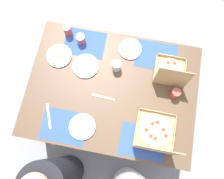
{
  "coord_description": "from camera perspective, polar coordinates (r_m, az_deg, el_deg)",
  "views": [
    {
      "loc": [
        -0.09,
        0.47,
        2.54
      ],
      "look_at": [
        0.0,
        0.0,
        0.75
      ],
      "focal_mm": 35.69,
      "sensor_mm": 36.0,
      "label": 1
    }
  ],
  "objects": [
    {
      "name": "cup_dark",
      "position": [
        1.86,
        15.87,
        -0.96
      ],
      "size": [
        0.07,
        0.07,
        0.1
      ],
      "primitive_type": "cylinder",
      "color": "#BF4742",
      "rests_on": "dining_table"
    },
    {
      "name": "pizza_box_edge_far",
      "position": [
        1.91,
        14.67,
        4.35
      ],
      "size": [
        0.26,
        0.26,
        0.29
      ],
      "color": "tan",
      "rests_on": "dining_table"
    },
    {
      "name": "knife_by_far_left",
      "position": [
        1.87,
        -15.89,
        -6.54
      ],
      "size": [
        0.1,
        0.2,
        0.0
      ],
      "primitive_type": "cube",
      "rotation": [
        0.0,
        0.0,
        5.1
      ],
      "color": "#B7B7BC",
      "rests_on": "dining_table"
    },
    {
      "name": "plate_far_left",
      "position": [
        1.8,
        -7.53,
        -9.41
      ],
      "size": [
        0.21,
        0.21,
        0.03
      ],
      "color": "white",
      "rests_on": "dining_table"
    },
    {
      "name": "ground_plane",
      "position": [
        2.58,
        0.0,
        -4.33
      ],
      "size": [
        6.0,
        6.0,
        0.0
      ],
      "primitive_type": "plane",
      "color": "gray"
    },
    {
      "name": "diner_right_seat",
      "position": [
        2.05,
        -13.92,
        -20.94
      ],
      "size": [
        0.32,
        0.32,
        1.22
      ],
      "color": "black",
      "rests_on": "ground_plane"
    },
    {
      "name": "placemat_near_right",
      "position": [
        2.02,
        -7.0,
        11.74
      ],
      "size": [
        0.36,
        0.26,
        0.0
      ],
      "primitive_type": "cube",
      "color": "#2D4C9E",
      "rests_on": "dining_table"
    },
    {
      "name": "placemat_far_right",
      "position": [
        1.83,
        -12.19,
        -9.17
      ],
      "size": [
        0.36,
        0.26,
        0.0
      ],
      "primitive_type": "cube",
      "color": "#2D4C9E",
      "rests_on": "dining_table"
    },
    {
      "name": "plate_near_right",
      "position": [
        1.99,
        -13.39,
        8.44
      ],
      "size": [
        0.22,
        0.22,
        0.03
      ],
      "color": "white",
      "rests_on": "dining_table"
    },
    {
      "name": "plate_near_left",
      "position": [
        1.97,
        4.57,
        10.26
      ],
      "size": [
        0.2,
        0.2,
        0.03
      ],
      "color": "white",
      "rests_on": "dining_table"
    },
    {
      "name": "dining_table",
      "position": [
        1.95,
        0.0,
        -0.81
      ],
      "size": [
        1.41,
        1.04,
        0.75
      ],
      "color": "#3F3328",
      "rests_on": "ground_plane"
    },
    {
      "name": "cup_clear_left",
      "position": [
        2.04,
        -11.29,
        14.64
      ],
      "size": [
        0.07,
        0.07,
        0.11
      ],
      "primitive_type": "cylinder",
      "color": "#BF4742",
      "rests_on": "dining_table"
    },
    {
      "name": "plate_middle",
      "position": [
        1.92,
        -6.76,
        5.94
      ],
      "size": [
        0.22,
        0.22,
        0.02
      ],
      "color": "white",
      "rests_on": "dining_table"
    },
    {
      "name": "fork_by_near_right",
      "position": [
        1.83,
        -2.2,
        -1.97
      ],
      "size": [
        0.19,
        0.02,
        0.0
      ],
      "primitive_type": "cube",
      "rotation": [
        0.0,
        0.0,
        6.24
      ],
      "color": "#B7B7BC",
      "rests_on": "dining_table"
    },
    {
      "name": "cup_clear_right",
      "position": [
        1.99,
        -7.99,
        12.64
      ],
      "size": [
        0.07,
        0.07,
        0.09
      ],
      "primitive_type": "cylinder",
      "color": "#BF4742",
      "rests_on": "dining_table"
    },
    {
      "name": "placemat_near_left",
      "position": [
        1.99,
        11.22,
        8.48
      ],
      "size": [
        0.36,
        0.26,
        0.0
      ],
      "primitive_type": "cube",
      "color": "#2D4C9E",
      "rests_on": "dining_table"
    },
    {
      "name": "placemat_far_left",
      "position": [
        1.8,
        7.88,
        -13.14
      ],
      "size": [
        0.36,
        0.26,
        0.0
      ],
      "primitive_type": "cube",
      "color": "#2D4C9E",
      "rests_on": "dining_table"
    },
    {
      "name": "cup_spare",
      "position": [
        1.86,
        1.05,
        6.1
      ],
      "size": [
        0.07,
        0.07,
        0.1
      ],
      "primitive_type": "cylinder",
      "color": "silver",
      "rests_on": "dining_table"
    },
    {
      "name": "pizza_box_corner_left",
      "position": [
        1.77,
        10.98,
        -11.3
      ],
      "size": [
        0.31,
        0.31,
        0.34
      ],
      "color": "tan",
      "rests_on": "dining_table"
    }
  ]
}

